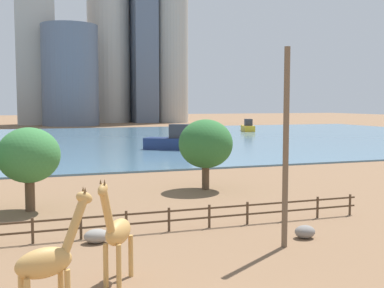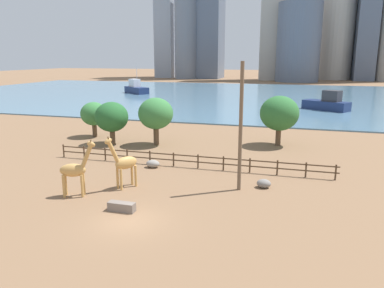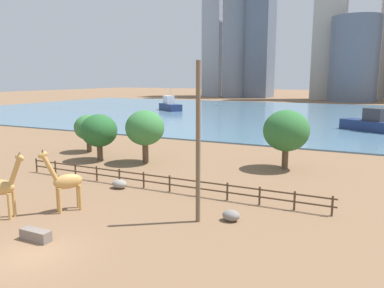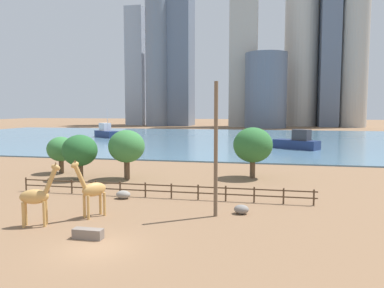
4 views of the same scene
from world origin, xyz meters
name	(u,v)px [view 4 (image 4 of 4)]	position (x,y,z in m)	size (l,w,h in m)	color
ground_plane	(234,138)	(0.00, 80.00, 0.00)	(400.00, 400.00, 0.00)	brown
harbor_water	(233,139)	(0.00, 77.00, 0.10)	(180.00, 86.00, 0.20)	slate
giraffe_tall	(92,190)	(-2.97, 5.42, 1.99)	(1.87, 2.58, 4.26)	tan
giraffe_companion	(37,196)	(-5.58, 2.83, 1.97)	(2.70, 1.40, 4.21)	tan
utility_pole	(216,150)	(5.51, 7.47, 4.79)	(0.28, 0.28, 9.57)	brown
boulder_near_fence	(241,209)	(7.28, 8.44, 0.33)	(1.08, 0.89, 0.67)	gray
boulder_by_pole	(123,195)	(-2.98, 11.08, 0.35)	(1.25, 0.93, 0.70)	gray
feeding_trough	(88,234)	(-1.19, 1.27, 0.30)	(1.80, 0.60, 0.60)	#72665B
enclosure_fence	(159,189)	(-0.06, 12.00, 0.76)	(26.12, 0.14, 1.30)	#4C3826
tree_left_large	(253,145)	(7.40, 23.24, 3.67)	(4.34, 4.34, 5.65)	brown
tree_center_broad	(61,149)	(-15.19, 21.71, 2.88)	(3.26, 3.26, 4.38)	brown
tree_right_tall	(127,147)	(-6.02, 19.64, 3.59)	(3.95, 3.95, 5.40)	brown
tree_left_small	(80,151)	(-11.01, 18.57, 3.15)	(3.79, 3.79, 4.89)	brown
boat_sailboat	(106,132)	(-33.66, 74.63, 1.49)	(8.69, 7.76, 7.75)	navy
boat_tug	(297,142)	(14.32, 54.13, 1.45)	(8.73, 6.97, 3.69)	navy
skyline_tower_needle	(244,51)	(-2.72, 149.94, 33.05)	(11.78, 10.75, 66.10)	#ADA89E
skyline_block_central	(139,68)	(-54.80, 158.91, 28.06)	(8.56, 15.15, 56.12)	#939EAD
skyline_tower_glass	(266,91)	(7.18, 141.06, 15.37)	(17.25, 17.25, 30.74)	slate
skyline_block_left	(180,62)	(-33.02, 155.94, 29.95)	(11.43, 15.06, 59.91)	slate
skyline_block_right	(157,56)	(-42.43, 149.25, 32.14)	(10.36, 10.36, 64.29)	slate
skyline_tower_short	(302,31)	(22.54, 161.53, 43.26)	(15.03, 15.03, 86.52)	#B7B2A8
skyline_block_wide	(330,45)	(34.00, 156.54, 35.58)	(8.10, 12.44, 71.16)	slate
skyline_tower_far	(357,18)	(43.97, 153.24, 45.88)	(10.90, 10.90, 91.75)	#ADA89E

